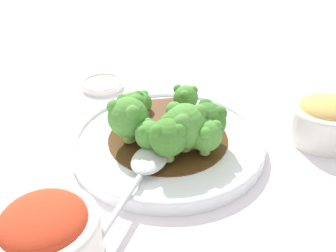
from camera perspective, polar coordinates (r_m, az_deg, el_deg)
The scene contains 18 objects.
ground_plane at distance 0.52m, azimuth 0.00°, elevation -3.14°, with size 4.00×4.00×0.00m, color silver.
main_plate at distance 0.52m, azimuth 0.00°, elevation -2.24°, with size 0.25×0.25×0.02m.
beef_strip_0 at distance 0.51m, azimuth -1.17°, elevation -0.77°, with size 0.05×0.05×0.02m.
beef_strip_1 at distance 0.53m, azimuth 3.38°, elevation 0.42°, with size 0.06×0.06×0.01m.
beef_strip_2 at distance 0.55m, azimuth -0.64°, elevation 1.67°, with size 0.08×0.06×0.01m.
broccoli_floret_0 at distance 0.47m, azimuth 2.48°, elevation 0.14°, with size 0.06×0.06×0.06m.
broccoli_floret_1 at distance 0.49m, azimuth -5.84°, elevation 1.40°, with size 0.05×0.05×0.06m.
broccoli_floret_2 at distance 0.45m, azimuth 0.01°, elevation -1.56°, with size 0.05×0.05×0.05m.
broccoli_floret_3 at distance 0.47m, azimuth 5.53°, elevation -1.28°, with size 0.04×0.04×0.05m.
broccoli_floret_4 at distance 0.54m, azimuth -4.09°, elevation 3.37°, with size 0.03×0.03×0.04m.
broccoli_floret_5 at distance 0.49m, azimuth 5.74°, elevation 0.89°, with size 0.05×0.05×0.05m.
broccoli_floret_6 at distance 0.55m, azimuth 2.59°, elevation 4.21°, with size 0.03×0.03×0.04m.
broccoli_floret_7 at distance 0.52m, azimuth -5.15°, elevation 2.77°, with size 0.04×0.04×0.05m.
broccoli_floret_8 at distance 0.47m, azimuth -2.72°, elevation -1.24°, with size 0.04×0.04×0.04m.
serving_spoon at distance 0.44m, azimuth -3.87°, elevation -6.71°, with size 0.24×0.05×0.01m.
side_bowl_kimchi at distance 0.39m, azimuth -17.31°, elevation -14.68°, with size 0.10×0.10×0.06m.
side_bowl_appetizer at distance 0.56m, azimuth 21.74°, elevation 0.93°, with size 0.09×0.09×0.06m.
sauce_dish at distance 0.68m, azimuth -9.51°, elevation 6.03°, with size 0.07×0.07×0.01m.
Camera 1 is at (0.42, 0.09, 0.30)m, focal length 42.00 mm.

